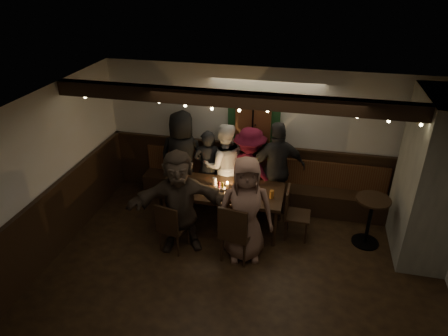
% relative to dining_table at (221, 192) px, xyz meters
% --- Properties ---
extents(room, '(6.02, 5.01, 2.62)m').
position_rel_dining_table_xyz_m(room, '(1.63, 0.02, 0.39)').
color(room, black).
rests_on(room, ground).
extents(dining_table, '(2.11, 0.90, 0.91)m').
position_rel_dining_table_xyz_m(dining_table, '(0.00, 0.00, 0.00)').
color(dining_table, black).
rests_on(dining_table, ground).
extents(chair_near_left, '(0.48, 0.48, 0.90)m').
position_rel_dining_table_xyz_m(chair_near_left, '(-0.62, -0.87, -0.18)').
color(chair_near_left, black).
rests_on(chair_near_left, ground).
extents(chair_near_right, '(0.53, 0.53, 1.02)m').
position_rel_dining_table_xyz_m(chair_near_right, '(0.42, -0.88, -0.11)').
color(chair_near_right, black).
rests_on(chair_near_right, ground).
extents(chair_end, '(0.42, 0.42, 0.91)m').
position_rel_dining_table_xyz_m(chair_end, '(1.23, -0.02, -0.17)').
color(chair_end, black).
rests_on(chair_end, ground).
extents(high_top, '(0.55, 0.55, 0.87)m').
position_rel_dining_table_xyz_m(high_top, '(2.47, 0.04, -0.14)').
color(high_top, black).
rests_on(high_top, ground).
extents(person_a, '(0.90, 0.59, 1.82)m').
position_rel_dining_table_xyz_m(person_a, '(-0.91, 0.70, 0.22)').
color(person_a, black).
rests_on(person_a, ground).
extents(person_b, '(0.61, 0.46, 1.51)m').
position_rel_dining_table_xyz_m(person_b, '(-0.41, 0.69, 0.06)').
color(person_b, black).
rests_on(person_b, ground).
extents(person_c, '(0.96, 0.85, 1.65)m').
position_rel_dining_table_xyz_m(person_c, '(-0.11, 0.71, 0.14)').
color(person_c, silver).
rests_on(person_c, ground).
extents(person_d, '(1.21, 0.97, 1.63)m').
position_rel_dining_table_xyz_m(person_d, '(0.38, 0.67, 0.13)').
color(person_d, '#430A1A').
rests_on(person_d, ground).
extents(person_e, '(1.13, 0.80, 1.79)m').
position_rel_dining_table_xyz_m(person_e, '(0.87, 0.65, 0.20)').
color(person_e, black).
rests_on(person_e, ground).
extents(person_f, '(1.70, 0.99, 1.74)m').
position_rel_dining_table_xyz_m(person_f, '(-0.50, -0.72, 0.18)').
color(person_f, '#3A2F25').
rests_on(person_f, ground).
extents(person_g, '(0.96, 0.75, 1.74)m').
position_rel_dining_table_xyz_m(person_g, '(0.54, -0.72, 0.18)').
color(person_g, '#805D4F').
rests_on(person_g, ground).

